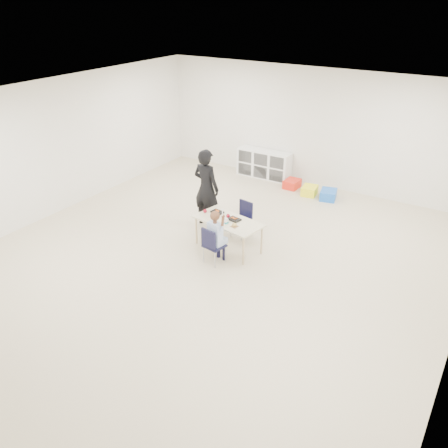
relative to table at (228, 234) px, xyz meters
The scene contains 16 objects.
room 1.25m from the table, 90.36° to the right, with size 9.00×9.02×2.80m.
table is the anchor object (origin of this frame).
chair_near 0.56m from the table, 84.23° to the right, with size 0.34×0.32×0.70m, color black, non-canonical shape.
chair_far 0.56m from the table, 95.77° to the left, with size 0.34×0.32×0.70m, color black, non-canonical shape.
child 0.62m from the table, 84.23° to the right, with size 0.47×0.47×1.11m, color #B2C8F1, non-canonical shape.
lunch_tray_near 0.32m from the table, 38.10° to the left, with size 0.22×0.16×0.03m, color black.
lunch_tray_far 0.49m from the table, 154.77° to the left, with size 0.22×0.16×0.03m, color black.
milk_carton 0.37m from the table, 78.01° to the right, with size 0.07×0.07×0.10m, color white.
bread_roll 0.42m from the table, 35.49° to the right, with size 0.09×0.09×0.07m, color #DDB15B.
apple_near 0.34m from the table, 125.37° to the left, with size 0.07×0.07×0.07m, color maroon.
apple_far 0.64m from the table, behind, with size 0.07×0.07×0.07m, color maroon.
cubby_shelf 3.88m from the table, 108.09° to the left, with size 1.40×0.40×0.70m, color white.
adult 1.23m from the table, 144.98° to the left, with size 0.58×0.38×1.60m, color black.
bin_red 3.40m from the table, 94.46° to the left, with size 0.33×0.42×0.21m, color red.
bin_yellow 3.23m from the table, 85.24° to the left, with size 0.33×0.42×0.21m, color #FFF71A.
bin_blue 3.29m from the table, 76.98° to the left, with size 0.35×0.45×0.22m, color blue.
Camera 1 is at (4.06, -6.01, 4.39)m, focal length 38.00 mm.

